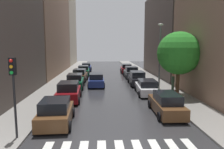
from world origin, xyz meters
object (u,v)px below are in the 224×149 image
Objects in this scene: parked_car_left_sixth at (86,67)px; car_midroad at (96,80)px; parked_car_right_nearest at (166,104)px; parked_car_right_fourth at (131,72)px; pedestrian_foreground at (173,76)px; traffic_light_left_corner at (13,80)px; parked_car_left_second at (69,92)px; parked_car_left_fourth at (80,75)px; parked_car_right_third at (137,79)px; street_tree_right at (179,53)px; parked_car_left_nearest at (56,113)px; parked_car_right_second at (147,87)px; parked_car_left_third at (75,81)px; parked_car_left_fifth at (84,71)px; parked_car_right_fifth at (126,69)px; lamp_post_right at (160,52)px.

parked_car_left_sixth is 0.95× the size of car_midroad.
parked_car_right_fourth is at bearing 1.15° from parked_car_right_nearest.
traffic_light_left_corner is at bearing 117.30° from pedestrian_foreground.
parked_car_left_second reaches higher than parked_car_left_fourth.
parked_car_right_third is 8.07m from street_tree_right.
parked_car_left_nearest is at bearing 103.54° from parked_car_right_nearest.
parked_car_left_nearest is at bearing 178.56° from parked_car_left_second.
parked_car_left_second is 15.94m from parked_car_right_fourth.
parked_car_left_fourth is at bearing 43.65° from parked_car_right_second.
traffic_light_left_corner is at bearing 167.33° from parked_car_left_second.
parked_car_right_second is (7.72, 8.30, -0.06)m from parked_car_left_nearest.
parked_car_left_third is at bearing 135.13° from parked_car_right_fourth.
pedestrian_foreground is (3.17, -10.41, 0.90)m from parked_car_right_fourth.
pedestrian_foreground is (10.92, -13.78, 0.95)m from parked_car_left_fifth.
traffic_light_left_corner is at bearing 156.88° from parked_car_right_fourth.
parked_car_left_second is at bearing -2.11° from parked_car_left_nearest.
parked_car_left_third is 0.94× the size of car_midroad.
parked_car_left_nearest is at bearing 115.18° from pedestrian_foreground.
parked_car_left_nearest is 0.87× the size of parked_car_right_nearest.
street_tree_right is (2.87, -6.69, 3.49)m from parked_car_right_third.
parked_car_right_fifth is at bearing 71.80° from traffic_light_left_corner.
parked_car_right_fourth is (0.14, 6.32, 0.00)m from parked_car_right_third.
parked_car_right_nearest is at bearing -80.00° from parked_car_left_nearest.
parked_car_left_fifth is at bearing -2.41° from parked_car_left_nearest.
parked_car_right_nearest is 18.21m from parked_car_right_fourth.
parked_car_left_sixth is 31.87m from traffic_light_left_corner.
parked_car_left_fourth is 0.94× the size of parked_car_right_fourth.
car_midroad is at bearing 75.66° from traffic_light_left_corner.
parked_car_left_nearest is 0.99× the size of parked_car_left_fourth.
parked_car_right_nearest is (7.85, -15.42, -0.05)m from parked_car_left_fourth.
street_tree_right is 2.98m from lamp_post_right.
parked_car_left_fourth is 11.82m from parked_car_right_fifth.
car_midroad is at bearing -172.73° from parked_car_left_sixth.
traffic_light_left_corner reaches higher than parked_car_right_fourth.
lamp_post_right reaches higher than parked_car_right_third.
street_tree_right is 0.86× the size of lamp_post_right.
parked_car_left_fourth is 0.89× the size of car_midroad.
pedestrian_foreground is at bearing -122.44° from parked_car_left_fourth.
parked_car_left_third is at bearing -178.36° from parked_car_left_fourth.
parked_car_left_fifth is at bearing 11.63° from car_midroad.
parked_car_right_fourth is 0.71× the size of street_tree_right.
lamp_post_right is at bearing -155.39° from parked_car_left_sixth.
parked_car_right_fifth is (7.72, 2.75, -0.01)m from parked_car_left_fifth.
parked_car_right_fourth reaches higher than parked_car_right_fifth.
parked_car_left_sixth is (0.05, 29.46, -0.03)m from parked_car_left_nearest.
parked_car_left_nearest is 29.46m from parked_car_left_sixth.
parked_car_left_second reaches higher than parked_car_left_nearest.
parked_car_left_fourth is (-0.05, 11.15, -0.01)m from parked_car_left_second.
parked_car_left_nearest reaches higher than parked_car_left_fifth.
parked_car_right_third is at bearing -79.27° from parked_car_left_third.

